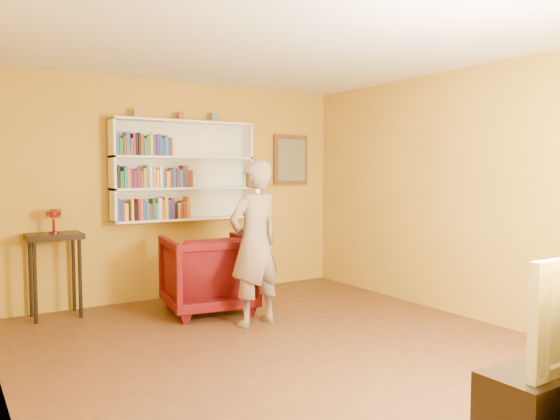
{
  "coord_description": "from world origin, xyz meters",
  "views": [
    {
      "loc": [
        -2.59,
        -4.01,
        1.58
      ],
      "look_at": [
        0.4,
        0.75,
        1.19
      ],
      "focal_mm": 35.0,
      "sensor_mm": 36.0,
      "label": 1
    }
  ],
  "objects_px": {
    "person": "(255,243)",
    "console_table": "(54,248)",
    "ruby_lustre": "(53,216)",
    "armchair": "(208,273)",
    "bookshelf": "(182,171)"
  },
  "relations": [
    {
      "from": "person",
      "to": "console_table",
      "type": "bearing_deg",
      "value": -50.26
    },
    {
      "from": "ruby_lustre",
      "to": "person",
      "type": "height_order",
      "value": "person"
    },
    {
      "from": "console_table",
      "to": "armchair",
      "type": "relative_size",
      "value": 0.96
    },
    {
      "from": "ruby_lustre",
      "to": "armchair",
      "type": "xyz_separation_m",
      "value": [
        1.51,
        -0.67,
        -0.67
      ]
    },
    {
      "from": "console_table",
      "to": "person",
      "type": "bearing_deg",
      "value": -39.68
    },
    {
      "from": "armchair",
      "to": "ruby_lustre",
      "type": "bearing_deg",
      "value": -15.62
    },
    {
      "from": "bookshelf",
      "to": "armchair",
      "type": "relative_size",
      "value": 1.87
    },
    {
      "from": "console_table",
      "to": "armchair",
      "type": "bearing_deg",
      "value": -24.09
    },
    {
      "from": "bookshelf",
      "to": "ruby_lustre",
      "type": "distance_m",
      "value": 1.63
    },
    {
      "from": "bookshelf",
      "to": "ruby_lustre",
      "type": "height_order",
      "value": "bookshelf"
    },
    {
      "from": "person",
      "to": "bookshelf",
      "type": "bearing_deg",
      "value": -95.18
    },
    {
      "from": "console_table",
      "to": "person",
      "type": "relative_size",
      "value": 0.54
    },
    {
      "from": "bookshelf",
      "to": "armchair",
      "type": "xyz_separation_m",
      "value": [
        -0.04,
        -0.83,
        -1.16
      ]
    },
    {
      "from": "ruby_lustre",
      "to": "armchair",
      "type": "height_order",
      "value": "ruby_lustre"
    },
    {
      "from": "bookshelf",
      "to": "console_table",
      "type": "xyz_separation_m",
      "value": [
        -1.55,
        -0.16,
        -0.83
      ]
    }
  ]
}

